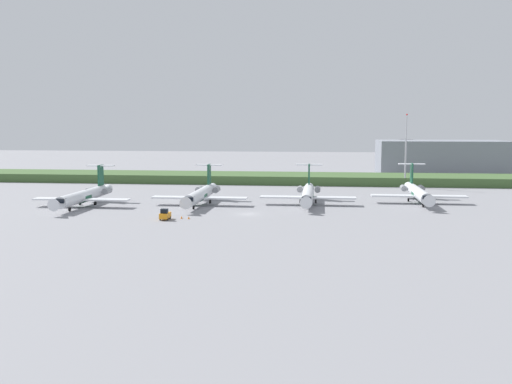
{
  "coord_description": "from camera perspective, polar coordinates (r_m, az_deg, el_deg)",
  "views": [
    {
      "loc": [
        15.62,
        -119.99,
        19.19
      ],
      "look_at": [
        0.0,
        15.19,
        3.0
      ],
      "focal_mm": 40.04,
      "sensor_mm": 36.0,
      "label": 1
    }
  ],
  "objects": [
    {
      "name": "safety_cone_mid_marker",
      "position": [
        117.7,
        -7.44,
        -2.52
      ],
      "size": [
        0.44,
        0.44,
        0.55
      ],
      "primitive_type": "cone",
      "color": "orange",
      "rests_on": "ground"
    },
    {
      "name": "regional_jet_third",
      "position": [
        138.17,
        5.21,
        -0.17
      ],
      "size": [
        22.81,
        31.0,
        9.0
      ],
      "color": "silver",
      "rests_on": "ground"
    },
    {
      "name": "distant_hangar",
      "position": [
        229.83,
        17.94,
        3.29
      ],
      "size": [
        47.04,
        25.21,
        13.01
      ],
      "primitive_type": "cube",
      "color": "gray",
      "rests_on": "ground"
    },
    {
      "name": "grass_berm",
      "position": [
        189.24,
        1.83,
        1.39
      ],
      "size": [
        320.0,
        20.0,
        2.8
      ],
      "primitive_type": "cube",
      "color": "#426033",
      "rests_on": "ground"
    },
    {
      "name": "baggage_tug",
      "position": [
        116.77,
        -9.08,
        -2.26
      ],
      "size": [
        1.72,
        3.2,
        2.3
      ],
      "color": "orange",
      "rests_on": "ground"
    },
    {
      "name": "safety_cone_rear_marker",
      "position": [
        117.09,
        -6.74,
        -2.56
      ],
      "size": [
        0.44,
        0.44,
        0.55
      ],
      "primitive_type": "cone",
      "color": "orange",
      "rests_on": "ground"
    },
    {
      "name": "regional_jet_fourth",
      "position": [
        145.68,
        15.85,
        -0.04
      ],
      "size": [
        22.81,
        31.0,
        9.0
      ],
      "color": "silver",
      "rests_on": "ground"
    },
    {
      "name": "antenna_mast",
      "position": [
        180.21,
        14.72,
        3.42
      ],
      "size": [
        4.4,
        0.5,
        22.36
      ],
      "color": "#B2B2B7",
      "rests_on": "ground"
    },
    {
      "name": "safety_cone_front_marker",
      "position": [
        118.49,
        -9.34,
        -2.49
      ],
      "size": [
        0.44,
        0.44,
        0.55
      ],
      "primitive_type": "cone",
      "color": "orange",
      "rests_on": "ground"
    },
    {
      "name": "ground_plane",
      "position": [
        152.02,
        0.64,
        -0.47
      ],
      "size": [
        500.0,
        500.0,
        0.0
      ],
      "primitive_type": "plane",
      "color": "gray"
    },
    {
      "name": "regional_jet_second",
      "position": [
        137.62,
        -5.53,
        -0.2
      ],
      "size": [
        22.81,
        31.0,
        9.0
      ],
      "color": "silver",
      "rests_on": "ground"
    },
    {
      "name": "regional_jet_nearest",
      "position": [
        140.05,
        -16.79,
        -0.34
      ],
      "size": [
        22.81,
        31.0,
        9.0
      ],
      "color": "silver",
      "rests_on": "ground"
    }
  ]
}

